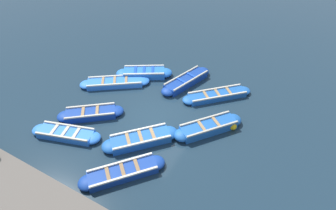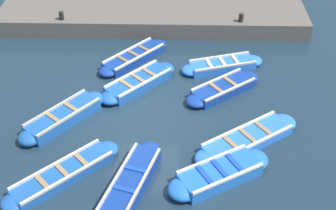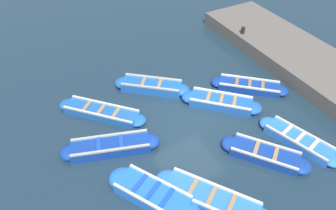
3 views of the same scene
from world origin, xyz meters
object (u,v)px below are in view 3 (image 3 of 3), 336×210
(boat_alongside, at_px, (221,102))
(boat_mid_row, at_px, (102,112))
(boat_inner_gap, at_px, (211,199))
(boat_centre, at_px, (249,86))
(buoy_orange_near, at_px, (130,79))
(boat_outer_left, at_px, (299,140))
(boat_near_quay, at_px, (153,195))
(bollard_mid_north, at_px, (243,30))
(boat_stern_in, at_px, (152,86))
(boat_bow_out, at_px, (265,154))
(boat_drifting, at_px, (111,147))

(boat_alongside, xyz_separation_m, boat_mid_row, (-4.56, 1.82, -0.03))
(boat_inner_gap, bearing_deg, boat_mid_row, 106.60)
(boat_centre, relative_size, buoy_orange_near, 8.55)
(boat_mid_row, distance_m, boat_outer_left, 7.64)
(boat_mid_row, bearing_deg, boat_alongside, -21.74)
(boat_alongside, bearing_deg, buoy_orange_near, 129.23)
(boat_alongside, distance_m, boat_near_quay, 5.21)
(buoy_orange_near, bearing_deg, bollard_mid_north, 1.88)
(boat_outer_left, bearing_deg, bollard_mid_north, 69.29)
(boat_outer_left, height_order, boat_near_quay, boat_near_quay)
(boat_stern_in, xyz_separation_m, buoy_orange_near, (-0.61, 0.95, -0.03))
(boat_bow_out, height_order, boat_alongside, boat_alongside)
(boat_drifting, bearing_deg, boat_outer_left, -25.61)
(boat_inner_gap, height_order, buoy_orange_near, boat_inner_gap)
(boat_near_quay, relative_size, boat_stern_in, 1.06)
(boat_near_quay, height_order, boat_inner_gap, boat_near_quay)
(boat_drifting, bearing_deg, bollard_mid_north, 22.65)
(boat_inner_gap, height_order, bollard_mid_north, bollard_mid_north)
(boat_near_quay, xyz_separation_m, boat_inner_gap, (1.54, -0.96, -0.05))
(boat_mid_row, distance_m, boat_near_quay, 4.47)
(bollard_mid_north, relative_size, buoy_orange_near, 0.99)
(bollard_mid_north, bearing_deg, boat_inner_gap, -133.39)
(boat_alongside, height_order, boat_mid_row, boat_alongside)
(boat_alongside, relative_size, boat_inner_gap, 0.81)
(boat_centre, bearing_deg, boat_inner_gap, -140.03)
(boat_stern_in, bearing_deg, boat_alongside, -48.33)
(boat_centre, bearing_deg, boat_mid_row, 166.60)
(boat_outer_left, bearing_deg, boat_centre, 82.11)
(boat_drifting, bearing_deg, boat_alongside, 1.68)
(boat_drifting, bearing_deg, boat_stern_in, 40.70)
(boat_bow_out, relative_size, boat_outer_left, 0.90)
(boat_centre, relative_size, boat_inner_gap, 0.82)
(boat_near_quay, distance_m, buoy_orange_near, 6.19)
(boat_inner_gap, relative_size, buoy_orange_near, 10.39)
(boat_outer_left, bearing_deg, boat_bow_out, 177.27)
(boat_near_quay, relative_size, buoy_orange_near, 9.27)
(boat_centre, height_order, buoy_orange_near, boat_centre)
(boat_mid_row, distance_m, boat_centre, 6.48)
(boat_outer_left, xyz_separation_m, bollard_mid_north, (2.49, 6.60, 0.74))
(boat_alongside, bearing_deg, boat_near_quay, -149.41)
(boat_alongside, relative_size, boat_stern_in, 0.97)
(boat_bow_out, bearing_deg, boat_near_quay, 174.70)
(boat_outer_left, xyz_separation_m, boat_drifting, (-6.20, 2.97, 0.04))
(boat_drifting, relative_size, boat_near_quay, 1.11)
(boat_mid_row, distance_m, boat_stern_in, 2.55)
(boat_bow_out, relative_size, boat_mid_row, 0.92)
(boat_drifting, relative_size, boat_inner_gap, 0.99)
(buoy_orange_near, bearing_deg, boat_alongside, -50.77)
(boat_bow_out, relative_size, boat_near_quay, 0.91)
(boat_alongside, bearing_deg, boat_drifting, -178.32)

